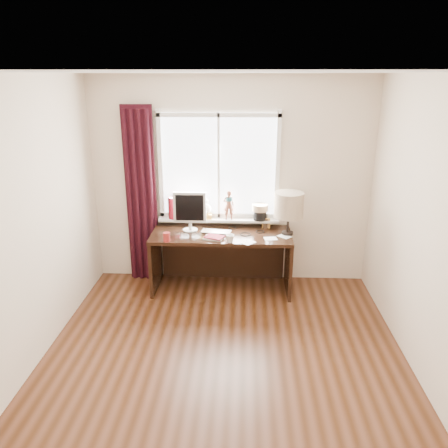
# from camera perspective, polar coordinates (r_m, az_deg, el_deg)

# --- Properties ---
(floor) EXTENTS (3.50, 4.00, 0.00)m
(floor) POSITION_cam_1_polar(r_m,az_deg,el_deg) (4.24, -0.16, -18.62)
(floor) COLOR #562F1D
(floor) RESTS_ON ground
(ceiling) EXTENTS (3.50, 4.00, 0.00)m
(ceiling) POSITION_cam_1_polar(r_m,az_deg,el_deg) (3.35, -0.20, 19.23)
(ceiling) COLOR white
(ceiling) RESTS_ON wall_back
(wall_back) EXTENTS (3.50, 0.00, 2.60)m
(wall_back) POSITION_cam_1_polar(r_m,az_deg,el_deg) (5.51, 0.90, 5.49)
(wall_back) COLOR beige
(wall_back) RESTS_ON ground
(wall_front) EXTENTS (3.50, 0.00, 2.60)m
(wall_front) POSITION_cam_1_polar(r_m,az_deg,el_deg) (1.87, -3.65, -24.44)
(wall_front) COLOR beige
(wall_front) RESTS_ON ground
(wall_left) EXTENTS (0.00, 4.00, 2.60)m
(wall_left) POSITION_cam_1_polar(r_m,az_deg,el_deg) (4.07, -25.59, -1.36)
(wall_left) COLOR beige
(wall_left) RESTS_ON ground
(wall_right) EXTENTS (0.00, 4.00, 2.60)m
(wall_right) POSITION_cam_1_polar(r_m,az_deg,el_deg) (3.92, 26.32, -2.22)
(wall_right) COLOR beige
(wall_right) RESTS_ON ground
(laptop) EXTENTS (0.39, 0.29, 0.03)m
(laptop) POSITION_cam_1_polar(r_m,az_deg,el_deg) (5.32, -0.99, -1.04)
(laptop) COLOR silver
(laptop) RESTS_ON desk
(mug) EXTENTS (0.14, 0.14, 0.10)m
(mug) POSITION_cam_1_polar(r_m,az_deg,el_deg) (5.01, 0.79, -1.88)
(mug) COLOR white
(mug) RESTS_ON desk
(red_cup) EXTENTS (0.08, 0.08, 0.11)m
(red_cup) POSITION_cam_1_polar(r_m,az_deg,el_deg) (5.09, -7.51, -1.69)
(red_cup) COLOR maroon
(red_cup) RESTS_ON desk
(window) EXTENTS (1.52, 0.23, 1.40)m
(window) POSITION_cam_1_polar(r_m,az_deg,el_deg) (5.46, -0.73, 5.39)
(window) COLOR white
(window) RESTS_ON ground
(curtain) EXTENTS (0.38, 0.09, 2.25)m
(curtain) POSITION_cam_1_polar(r_m,az_deg,el_deg) (5.61, -10.79, 3.47)
(curtain) COLOR black
(curtain) RESTS_ON floor
(desk) EXTENTS (1.70, 0.70, 0.75)m
(desk) POSITION_cam_1_polar(r_m,az_deg,el_deg) (5.49, -0.28, -3.24)
(desk) COLOR black
(desk) RESTS_ON floor
(monitor) EXTENTS (0.40, 0.18, 0.49)m
(monitor) POSITION_cam_1_polar(r_m,az_deg,el_deg) (5.33, -4.49, 1.95)
(monitor) COLOR beige
(monitor) RESTS_ON desk
(notebook_stack) EXTENTS (0.26, 0.22, 0.03)m
(notebook_stack) POSITION_cam_1_polar(r_m,az_deg,el_deg) (5.14, -1.33, -1.77)
(notebook_stack) COLOR beige
(notebook_stack) RESTS_ON desk
(brush_holder) EXTENTS (0.09, 0.09, 0.25)m
(brush_holder) POSITION_cam_1_polar(r_m,az_deg,el_deg) (5.52, 5.45, 0.15)
(brush_holder) COLOR black
(brush_holder) RESTS_ON desk
(icon_frame) EXTENTS (0.10, 0.03, 0.13)m
(icon_frame) POSITION_cam_1_polar(r_m,az_deg,el_deg) (5.49, 5.52, 0.11)
(icon_frame) COLOR gold
(icon_frame) RESTS_ON desk
(table_lamp) EXTENTS (0.35, 0.35, 0.52)m
(table_lamp) POSITION_cam_1_polar(r_m,az_deg,el_deg) (5.22, 8.46, 2.42)
(table_lamp) COLOR black
(table_lamp) RESTS_ON desk
(loose_papers) EXTENTS (0.61, 0.41, 0.00)m
(loose_papers) POSITION_cam_1_polar(r_m,az_deg,el_deg) (5.15, 5.78, -1.98)
(loose_papers) COLOR white
(loose_papers) RESTS_ON desk
(desk_cables) EXTENTS (0.48, 0.37, 0.01)m
(desk_cables) POSITION_cam_1_polar(r_m,az_deg,el_deg) (5.36, 2.95, -1.03)
(desk_cables) COLOR black
(desk_cables) RESTS_ON desk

